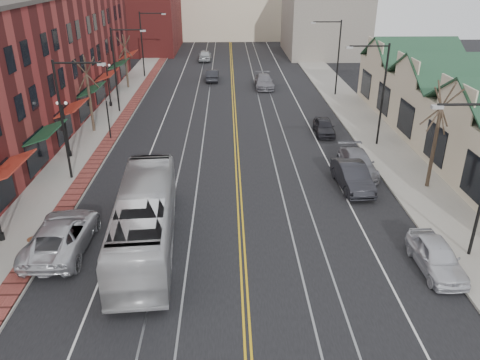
{
  "coord_description": "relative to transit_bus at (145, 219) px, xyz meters",
  "views": [
    {
      "loc": [
        -0.69,
        -13.65,
        13.55
      ],
      "look_at": [
        0.0,
        11.25,
        2.0
      ],
      "focal_mm": 35.0,
      "sensor_mm": 36.0,
      "label": 1
    }
  ],
  "objects": [
    {
      "name": "parked_suv",
      "position": [
        -4.3,
        -0.2,
        -0.77
      ],
      "size": [
        2.82,
        6.11,
        1.7
      ],
      "primitive_type": "imported",
      "rotation": [
        0.0,
        0.0,
        3.14
      ],
      "color": "silver",
      "rests_on": "ground"
    },
    {
      "name": "tree_right_mid",
      "position": [
        17.5,
        6.54,
        2.14
      ],
      "size": [
        1.9,
        1.46,
        6.93
      ],
      "color": "#382B21",
      "rests_on": "sidewalk_right"
    },
    {
      "name": "distant_car_right",
      "position": [
        8.72,
        34.37,
        -0.84
      ],
      "size": [
        2.18,
        5.32,
        1.54
      ],
      "primitive_type": "imported",
      "rotation": [
        0.0,
        0.0,
        0.0
      ],
      "color": "slate",
      "rests_on": "ground"
    },
    {
      "name": "lamppost_l_2",
      "position": [
        -7.8,
        12.54,
        0.59
      ],
      "size": [
        0.84,
        0.28,
        4.27
      ],
      "color": "black",
      "rests_on": "sidewalk_left"
    },
    {
      "name": "backdrop_left",
      "position": [
        -11.0,
        62.54,
        5.39
      ],
      "size": [
        14.0,
        18.0,
        14.0
      ],
      "primitive_type": "cube",
      "color": "maroon",
      "rests_on": "ground"
    },
    {
      "name": "streetlight_r_1",
      "position": [
        16.05,
        14.54,
        3.41
      ],
      "size": [
        3.33,
        0.25,
        8.0
      ],
      "color": "black",
      "rests_on": "sidewalk_right"
    },
    {
      "name": "streetlight_l_3",
      "position": [
        -6.05,
        40.54,
        3.41
      ],
      "size": [
        3.33,
        0.25,
        8.0
      ],
      "color": "black",
      "rests_on": "sidewalk_left"
    },
    {
      "name": "streetlight_r_2",
      "position": [
        16.05,
        30.54,
        3.41
      ],
      "size": [
        3.33,
        0.25,
        8.0
      ],
      "color": "black",
      "rests_on": "sidewalk_right"
    },
    {
      "name": "lamppost_l_3",
      "position": [
        -7.8,
        26.54,
        0.59
      ],
      "size": [
        0.84,
        0.28,
        4.27
      ],
      "color": "black",
      "rests_on": "sidewalk_left"
    },
    {
      "name": "backdrop_mid",
      "position": [
        5.0,
        77.54,
        2.89
      ],
      "size": [
        22.0,
        14.0,
        9.0
      ],
      "primitive_type": "cube",
      "color": "beige",
      "rests_on": "ground"
    },
    {
      "name": "distant_car_left",
      "position": [
        2.45,
        38.25,
        -0.91
      ],
      "size": [
        1.54,
        4.31,
        1.41
      ],
      "primitive_type": "imported",
      "rotation": [
        0.0,
        0.0,
        3.13
      ],
      "color": "black",
      "rests_on": "ground"
    },
    {
      "name": "sidewalk_right",
      "position": [
        17.0,
        12.54,
        -1.54
      ],
      "size": [
        4.0,
        120.0,
        0.15
      ],
      "primitive_type": "cube",
      "color": "gray",
      "rests_on": "ground"
    },
    {
      "name": "distant_car_far",
      "position": [
        0.95,
        51.8,
        -0.8
      ],
      "size": [
        1.92,
        4.76,
        1.62
      ],
      "primitive_type": "imported",
      "rotation": [
        0.0,
        0.0,
        3.14
      ],
      "color": "#AEB2B6",
      "rests_on": "ground"
    },
    {
      "name": "building_left",
      "position": [
        -14.0,
        19.54,
        3.89
      ],
      "size": [
        10.0,
        50.0,
        11.0
      ],
      "primitive_type": "cube",
      "color": "maroon",
      "rests_on": "ground"
    },
    {
      "name": "traffic_signal",
      "position": [
        -5.6,
        16.54,
        0.73
      ],
      "size": [
        0.18,
        0.15,
        3.8
      ],
      "color": "black",
      "rests_on": "sidewalk_left"
    },
    {
      "name": "transit_bus",
      "position": [
        0.0,
        0.0,
        0.0
      ],
      "size": [
        3.54,
        11.75,
        3.23
      ],
      "primitive_type": "imported",
      "rotation": [
        0.0,
        0.0,
        3.21
      ],
      "color": "silver",
      "rests_on": "ground"
    },
    {
      "name": "manhole_far",
      "position": [
        -6.2,
        0.54,
        -1.46
      ],
      "size": [
        0.6,
        0.6,
        0.02
      ],
      "primitive_type": "cylinder",
      "color": "#592D19",
      "rests_on": "sidewalk_left"
    },
    {
      "name": "tree_left_near",
      "position": [
        -7.5,
        18.54,
        1.9
      ],
      "size": [
        1.78,
        1.37,
        6.48
      ],
      "color": "#382B21",
      "rests_on": "sidewalk_left"
    },
    {
      "name": "parked_car_c",
      "position": [
        13.45,
        9.15,
        -0.86
      ],
      "size": [
        2.11,
        5.18,
        1.5
      ],
      "primitive_type": "imported",
      "rotation": [
        0.0,
        0.0,
        0.0
      ],
      "color": "slate",
      "rests_on": "ground"
    },
    {
      "name": "tree_left_far",
      "position": [
        -7.5,
        34.54,
        1.66
      ],
      "size": [
        1.66,
        1.28,
        6.02
      ],
      "color": "#382B21",
      "rests_on": "sidewalk_left"
    },
    {
      "name": "parked_car_b",
      "position": [
        12.5,
        6.7,
        -0.8
      ],
      "size": [
        2.02,
        5.06,
        1.64
      ],
      "primitive_type": "imported",
      "rotation": [
        0.0,
        0.0,
        0.06
      ],
      "color": "#222227",
      "rests_on": "ground"
    },
    {
      "name": "parked_car_d",
      "position": [
        12.7,
        17.49,
        -0.93
      ],
      "size": [
        1.79,
        4.09,
        1.37
      ],
      "primitive_type": "imported",
      "rotation": [
        0.0,
        0.0,
        -0.04
      ],
      "color": "black",
      "rests_on": "ground"
    },
    {
      "name": "sidewalk_left",
      "position": [
        -7.0,
        12.54,
        -1.54
      ],
      "size": [
        4.0,
        120.0,
        0.15
      ],
      "primitive_type": "cube",
      "color": "gray",
      "rests_on": "ground"
    },
    {
      "name": "streetlight_l_1",
      "position": [
        -6.05,
        8.54,
        3.41
      ],
      "size": [
        3.33,
        0.25,
        8.0
      ],
      "color": "black",
      "rests_on": "sidewalk_left"
    },
    {
      "name": "ground",
      "position": [
        5.0,
        -7.46,
        -1.61
      ],
      "size": [
        160.0,
        160.0,
        0.0
      ],
      "primitive_type": "plane",
      "color": "black",
      "rests_on": "ground"
    },
    {
      "name": "backdrop_right",
      "position": [
        20.0,
        57.54,
        3.89
      ],
      "size": [
        12.0,
        16.0,
        11.0
      ],
      "primitive_type": "cube",
      "color": "slate",
      "rests_on": "ground"
    },
    {
      "name": "parked_car_a",
      "position": [
        14.3,
        -2.51,
        -0.87
      ],
      "size": [
        1.8,
        4.39,
        1.49
      ],
      "primitive_type": "imported",
      "rotation": [
        0.0,
        0.0,
        0.01
      ],
      "color": "silver",
      "rests_on": "ground"
    },
    {
      "name": "streetlight_l_2",
      "position": [
        -6.05,
        24.54,
        3.41
      ],
      "size": [
        3.33,
        0.25,
        8.0
      ],
      "color": "black",
      "rests_on": "sidewalk_left"
    },
    {
      "name": "building_right",
      "position": [
        23.0,
        12.54,
        0.69
      ],
      "size": [
        8.0,
        36.0,
        4.6
      ],
      "primitive_type": "cube",
      "color": "beige",
      "rests_on": "ground"
    }
  ]
}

